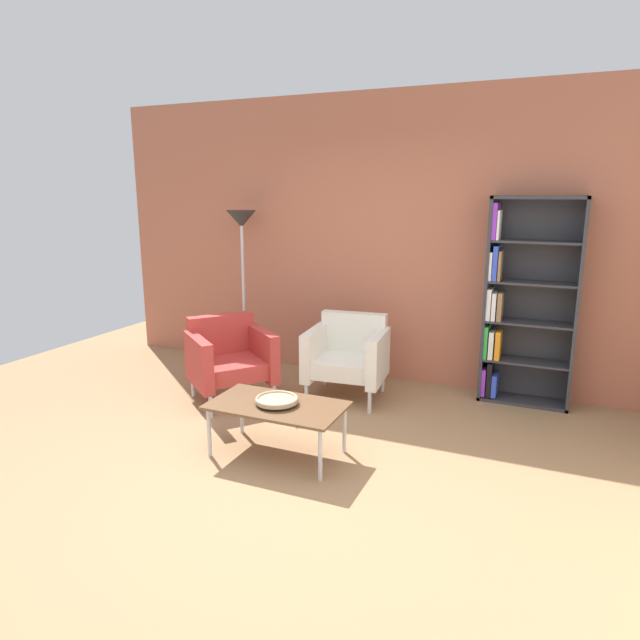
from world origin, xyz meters
The scene contains 8 objects.
ground_plane centered at (0.00, 0.00, 0.00)m, with size 8.32×8.32×0.00m, color #9E7751.
brick_back_panel centered at (0.00, 2.46, 1.45)m, with size 6.40×0.12×2.90m, color #B2664C.
bookshelf_tall centered at (1.31, 2.25, 0.92)m, with size 0.80×0.30×1.90m.
coffee_table_low centered at (-0.23, 0.36, 0.37)m, with size 1.00×0.56×0.40m.
decorative_bowl centered at (-0.23, 0.36, 0.43)m, with size 0.32×0.32×0.05m.
armchair_spare_guest centered at (-0.19, 1.72, 0.41)m, with size 0.78×0.72×0.78m.
armchair_by_bookshelf centered at (-1.18, 1.20, 0.41)m, with size 0.94×0.95×0.78m.
floor_lamp_torchiere centered at (-1.57, 2.13, 1.45)m, with size 0.32×0.32×1.74m.
Camera 1 is at (1.60, -3.06, 1.93)m, focal length 31.22 mm.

